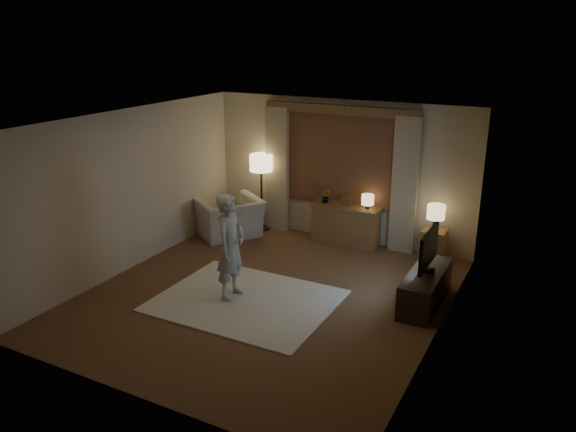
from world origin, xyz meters
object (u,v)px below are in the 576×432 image
Objects in this scene: armchair at (229,218)px; person at (231,247)px; side_table at (433,246)px; tv_stand at (425,288)px; sideboard at (346,226)px.

armchair is 0.72× the size of person.
side_table is 0.36× the size of person.
armchair is 4.15m from tv_stand.
person is (-2.28, -2.74, 0.52)m from side_table.
sideboard is at bearing 178.23° from side_table.
person is (-2.57, -1.11, 0.55)m from tv_stand.
person is (-0.66, -2.79, 0.45)m from sideboard.
tv_stand is 2.85m from person.
tv_stand is 0.89× the size of person.
armchair is at bearing -163.14° from sideboard.
tv_stand is at bearing -79.91° from side_table.
tv_stand is at bearing -41.30° from sideboard.
side_table is 3.60m from person.
person is at bearing -103.36° from sideboard.
armchair is at bearing -171.02° from side_table.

